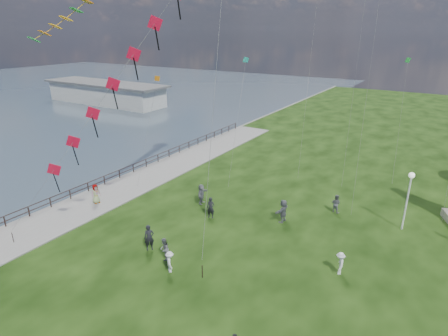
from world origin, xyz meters
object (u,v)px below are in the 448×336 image
Objects in this scene: person_11 at (283,211)px; person_0 at (149,238)px; person_10 at (96,195)px; person_8 at (340,263)px; person_7 at (336,203)px; person_2 at (170,262)px; person_5 at (201,194)px; lamppost at (409,189)px; person_1 at (164,249)px; person_6 at (211,208)px; pier_pavilion at (106,93)px.

person_0 is at bearing -30.61° from person_11.
person_8 is at bearing -75.67° from person_10.
person_11 reaches higher than person_7.
person_2 is 0.80× the size of person_5.
person_1 is at bearing -135.31° from lamppost.
person_10 is at bearing -135.00° from person_1.
person_11 is (4.67, 9.16, 0.17)m from person_1.
person_2 is at bearing 27.02° from person_1.
person_5 reaches higher than person_7.
pier_pavilion is at bearing 129.60° from person_6.
person_2 is at bearing -98.71° from person_10.
pier_pavilion is at bearing 92.50° from person_0.
pier_pavilion is 52.17m from person_10.
person_5 is (46.31, -30.25, -0.92)m from pier_pavilion.
person_2 is 10.84m from person_8.
person_0 is at bearing -83.89° from person_8.
person_1 is 6.69m from person_6.
person_2 is (1.20, -0.86, -0.07)m from person_1.
person_2 is at bearing -92.92° from person_6.
pier_pavilion is 18.69× the size of person_7.
person_7 is 0.91× the size of person_10.
person_8 is 0.87× the size of person_10.
person_5 is 1.04× the size of person_10.
person_11 is (3.47, 10.02, 0.23)m from person_2.
lamppost reaches higher than person_11.
person_0 is 1.30× the size of person_2.
person_1 is at bearing -172.80° from person_5.
person_1 is (1.69, -0.39, -0.15)m from person_0.
person_10 is (-21.30, -1.27, 0.12)m from person_8.
person_6 reaches higher than person_7.
person_8 is (-2.58, -8.27, -2.66)m from lamppost.
person_1 is 0.83× the size of person_11.
person_7 is at bearing 146.71° from person_11.
lamppost is 2.70× the size of person_10.
person_0 reaches higher than person_2.
person_2 is 0.91× the size of person_7.
person_10 is at bearing 110.99° from person_5.
person_10 is at bearing -64.30° from person_11.
person_2 is 0.81× the size of person_6.
lamppost is at bearing 107.28° from person_1.
person_1 reaches higher than person_8.
person_8 is at bearing 86.61° from person_1.
person_5 is 7.58m from person_11.
person_11 is (5.34, 2.51, 0.07)m from person_6.
person_7 is at bearing -73.26° from person_2.
person_1 is at bearing -38.21° from pier_pavilion.
person_5 is at bearing -46.50° from person_10.
lamppost is 5.91m from person_7.
person_7 is 5.03m from person_11.
person_5 is at bearing -164.32° from lamppost.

